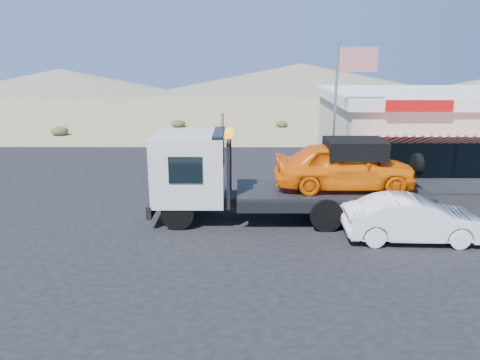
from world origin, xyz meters
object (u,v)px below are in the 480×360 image
at_px(jerky_store, 435,131).
at_px(flagpole, 341,104).
at_px(white_sedan, 413,219).
at_px(tow_truck, 281,173).

height_order(jerky_store, flagpole, flagpole).
bearing_deg(white_sedan, flagpole, 20.70).
bearing_deg(jerky_store, flagpole, -141.21).
distance_m(tow_truck, jerky_store, 10.56).
xyz_separation_m(tow_truck, flagpole, (2.44, 2.39, 2.09)).
distance_m(tow_truck, white_sedan, 4.51).
distance_m(white_sedan, jerky_store, 9.87).
bearing_deg(tow_truck, white_sedan, -27.33).
xyz_separation_m(tow_truck, white_sedan, (3.92, -2.03, -0.96)).
relative_size(tow_truck, flagpole, 1.55).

